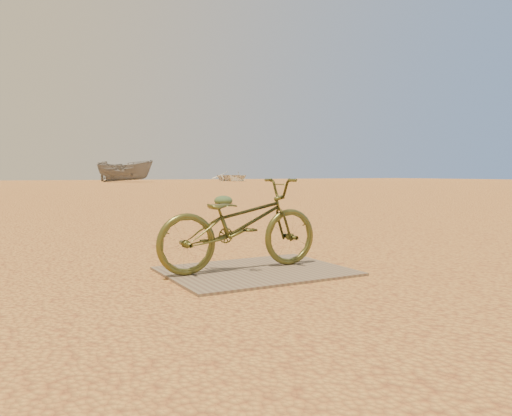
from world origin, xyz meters
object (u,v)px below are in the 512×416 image
bicycle (240,224)px  boat_far_right (233,176)px  plywood_board (256,271)px  boat_mid_right (125,171)px

bicycle → boat_far_right: size_ratio=0.30×
plywood_board → boat_mid_right: 44.66m
bicycle → boat_mid_right: (9.69, 43.53, 0.63)m
bicycle → boat_mid_right: boat_mid_right is taller
bicycle → boat_far_right: bearing=-26.2°
plywood_board → bicycle: bearing=143.1°
bicycle → boat_mid_right: 44.60m
plywood_board → boat_mid_right: size_ratio=0.28×
plywood_board → bicycle: 0.42m
boat_mid_right → boat_far_right: size_ratio=1.09×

